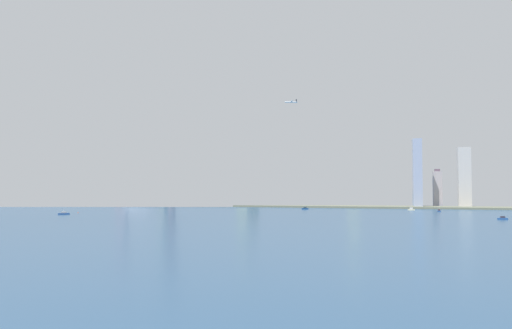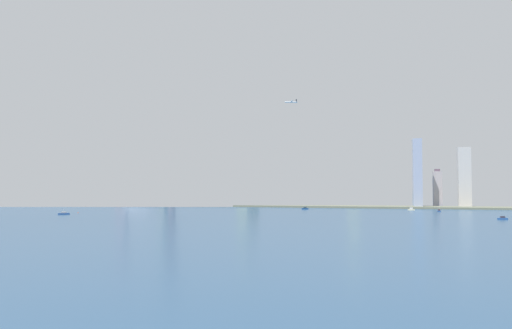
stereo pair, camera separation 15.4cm
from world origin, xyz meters
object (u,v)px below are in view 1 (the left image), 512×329
object	(u,v)px
skyscraper_2	(353,168)
skyscraper_8	(255,191)
skyscraper_0	(243,182)
skyscraper_4	(464,178)
skyscraper_1	(461,190)
boat_3	(411,209)
airplane	(291,102)
skyscraper_5	(122,173)
observation_tower	(172,142)
skyscraper_6	(163,177)
boat_2	(503,218)
boat_4	(64,213)
boat_1	(439,211)
boat_0	(305,208)
stadium_dome	(142,200)
channel_buoy_0	(78,212)
skyscraper_7	(437,189)
skyscraper_3	(417,173)

from	to	relation	value
skyscraper_2	skyscraper_8	world-z (taller)	skyscraper_2
skyscraper_0	skyscraper_4	world-z (taller)	skyscraper_4
skyscraper_1	boat_3	size ratio (longest dim) A/B	6.43
boat_3	airplane	xyz separation A→B (m)	(-227.14, 32.58, 213.41)
skyscraper_5	observation_tower	bearing A→B (deg)	-13.36
skyscraper_6	boat_2	xyz separation A→B (m)	(656.85, -361.69, -63.36)
observation_tower	boat_2	bearing A→B (deg)	-27.81
skyscraper_8	boat_4	world-z (taller)	skyscraper_8
skyscraper_5	boat_1	size ratio (longest dim) A/B	12.07
boat_0	skyscraper_2	bearing A→B (deg)	-140.24
observation_tower	skyscraper_6	size ratio (longest dim) A/B	1.86
stadium_dome	boat_4	size ratio (longest dim) A/B	5.56
observation_tower	channel_buoy_0	distance (m)	354.49
observation_tower	skyscraper_8	bearing A→B (deg)	21.20
skyscraper_1	boat_4	xyz separation A→B (m)	(-659.79, -451.75, -34.81)
skyscraper_2	skyscraper_6	xyz separation A→B (m)	(-450.04, -15.97, -19.20)
channel_buoy_0	skyscraper_6	bearing A→B (deg)	92.01
boat_0	boat_4	world-z (taller)	boat_0
skyscraper_1	skyscraper_6	size ratio (longest dim) A/B	0.49
stadium_dome	skyscraper_8	bearing A→B (deg)	15.79
boat_4	channel_buoy_0	size ratio (longest dim) A/B	8.22
skyscraper_7	skyscraper_8	world-z (taller)	skyscraper_7
skyscraper_0	boat_2	world-z (taller)	skyscraper_0
skyscraper_3	airplane	distance (m)	295.98
skyscraper_7	skyscraper_8	xyz separation A→B (m)	(-404.23, 32.04, -5.66)
stadium_dome	airplane	xyz separation A→B (m)	(368.28, -74.30, 204.83)
observation_tower	boat_4	distance (m)	395.53
skyscraper_6	boat_4	size ratio (longest dim) A/B	9.26
skyscraper_5	skyscraper_6	bearing A→B (deg)	0.28
skyscraper_0	skyscraper_4	bearing A→B (deg)	-3.63
skyscraper_4	skyscraper_5	xyz separation A→B (m)	(-781.18, 23.73, 15.52)
skyscraper_8	boat_0	xyz separation A→B (m)	(144.11, -186.44, -31.23)
channel_buoy_0	skyscraper_5	bearing A→B (deg)	108.82
boat_4	airplane	bearing A→B (deg)	-168.13
skyscraper_1	stadium_dome	bearing A→B (deg)	-173.11
boat_3	channel_buoy_0	distance (m)	586.19
stadium_dome	boat_1	world-z (taller)	stadium_dome
boat_2	airplane	bearing A→B (deg)	131.52
skyscraper_1	boat_0	xyz separation A→B (m)	(-314.07, -200.21, -34.77)
channel_buoy_0	boat_3	bearing A→B (deg)	21.33
stadium_dome	boat_2	world-z (taller)	stadium_dome
skyscraper_3	airplane	world-z (taller)	airplane
skyscraper_2	skyscraper_0	bearing A→B (deg)	-177.67
skyscraper_4	boat_0	bearing A→B (deg)	-157.52
skyscraper_0	skyscraper_2	xyz separation A→B (m)	(251.38, 10.23, 31.21)
skyscraper_3	skyscraper_7	bearing A→B (deg)	45.04
observation_tower	boat_2	distance (m)	713.80
skyscraper_3	boat_4	bearing A→B (deg)	-147.22
boat_4	skyscraper_8	bearing A→B (deg)	-145.75
skyscraper_5	skyscraper_8	xyz separation A→B (m)	(329.11, 35.25, -44.18)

